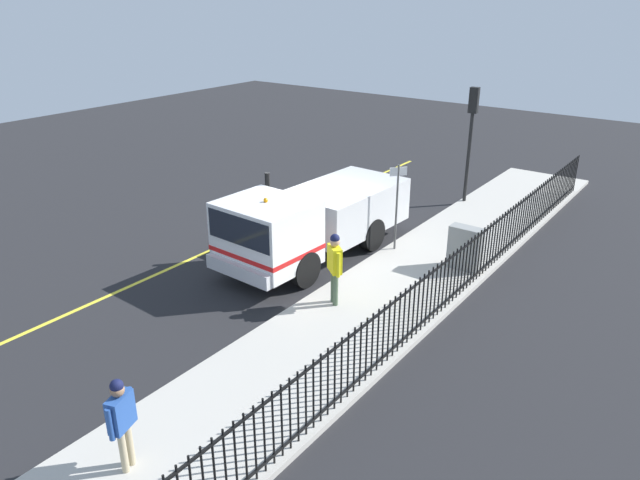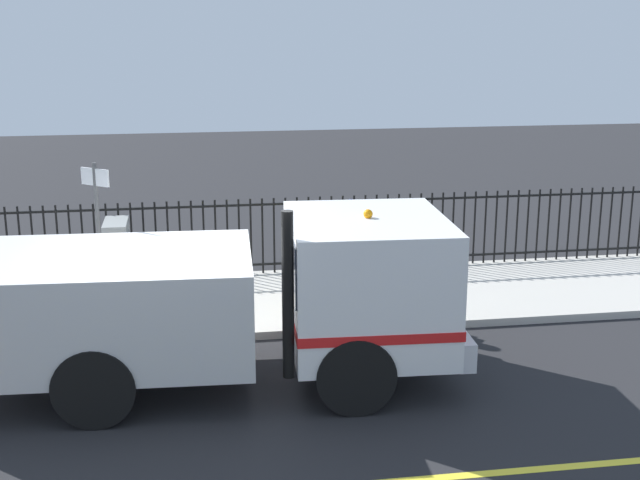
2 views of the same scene
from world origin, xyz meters
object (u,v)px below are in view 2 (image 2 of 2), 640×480
work_truck (240,293)px  utility_cabinet (117,255)px  worker_standing (351,243)px  street_sign (99,230)px

work_truck → utility_cabinet: bearing=-152.4°
worker_standing → street_sign: bearing=-44.8°
utility_cabinet → work_truck: bearing=-155.2°
work_truck → worker_standing: bearing=142.6°
street_sign → utility_cabinet: bearing=-1.5°
worker_standing → street_sign: (-0.47, 3.72, 0.47)m
worker_standing → utility_cabinet: (1.69, 3.66, -0.50)m
work_truck → street_sign: bearing=-130.3°
worker_standing → utility_cabinet: bearing=-76.7°
work_truck → worker_standing: work_truck is taller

